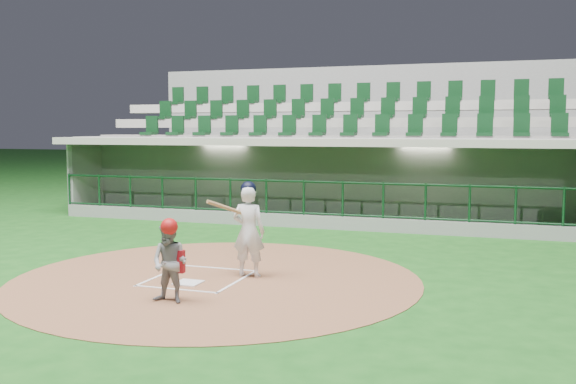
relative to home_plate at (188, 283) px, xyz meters
name	(u,v)px	position (x,y,z in m)	size (l,w,h in m)	color
ground	(206,275)	(0.00, 0.70, -0.02)	(120.00, 120.00, 0.00)	#154B15
dirt_circle	(217,279)	(0.30, 0.50, -0.02)	(7.20, 7.20, 0.01)	brown
home_plate	(188,283)	(0.00, 0.00, 0.00)	(0.43, 0.43, 0.02)	white
batter_box_chalk	(199,278)	(0.00, 0.40, 0.00)	(1.55, 1.80, 0.01)	white
dugout_structure	(323,187)	(0.00, 8.53, 0.93)	(16.40, 3.70, 3.00)	slate
seating_deck	(347,165)	(0.00, 11.61, 1.40)	(17.00, 6.72, 5.15)	slate
batter	(248,229)	(0.78, 0.82, 0.85)	(0.85, 0.85, 1.71)	white
catcher	(170,261)	(0.31, -1.16, 0.62)	(0.60, 0.48, 1.29)	gray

